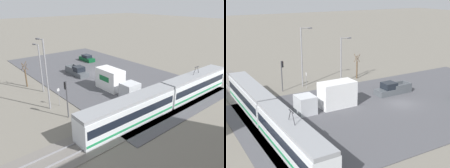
{
  "view_description": "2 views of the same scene",
  "coord_description": "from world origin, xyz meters",
  "views": [
    {
      "loc": [
        24.73,
        34.02,
        13.77
      ],
      "look_at": [
        5.23,
        10.64,
        2.06
      ],
      "focal_mm": 35.0,
      "sensor_mm": 36.0,
      "label": 1
    },
    {
      "loc": [
        -30.01,
        27.8,
        15.16
      ],
      "look_at": [
        3.87,
        7.76,
        3.04
      ],
      "focal_mm": 50.0,
      "sensor_mm": 36.0,
      "label": 2
    }
  ],
  "objects": [
    {
      "name": "ground_plane",
      "position": [
        0.0,
        0.0,
        0.0
      ],
      "size": [
        320.0,
        320.0,
        0.0
      ],
      "primitive_type": "plane",
      "color": "slate"
    },
    {
      "name": "road_surface",
      "position": [
        0.0,
        0.0,
        0.04
      ],
      "size": [
        22.6,
        43.75,
        0.08
      ],
      "color": "#4C4C51",
      "rests_on": "ground"
    },
    {
      "name": "rail_bed",
      "position": [
        0.0,
        18.06,
        0.05
      ],
      "size": [
        61.13,
        4.4,
        0.22
      ],
      "color": "slate",
      "rests_on": "ground"
    },
    {
      "name": "light_rail_tram",
      "position": [
        1.84,
        18.06,
        1.67
      ],
      "size": [
        27.69,
        2.54,
        4.4
      ],
      "color": "silver",
      "rests_on": "ground"
    },
    {
      "name": "box_truck",
      "position": [
        3.51,
        9.21,
        1.64
      ],
      "size": [
        2.5,
        8.16,
        3.39
      ],
      "color": "silver",
      "rests_on": "ground"
    },
    {
      "name": "pickup_truck",
      "position": [
        3.89,
        -1.69,
        0.77
      ],
      "size": [
        1.94,
        5.82,
        1.82
      ],
      "color": "#4C5156",
      "rests_on": "ground"
    },
    {
      "name": "sedan_car_0",
      "position": [
        -3.46,
        -9.25,
        0.69
      ],
      "size": [
        1.82,
        4.38,
        1.48
      ],
      "color": "#0C4723",
      "rests_on": "ground"
    },
    {
      "name": "traffic_light_pole",
      "position": [
        13.47,
        11.9,
        3.09
      ],
      "size": [
        0.28,
        0.47,
        4.72
      ],
      "color": "#47474C",
      "rests_on": "ground"
    },
    {
      "name": "street_tree",
      "position": [
        13.67,
        -1.86,
        1.97
      ],
      "size": [
        1.03,
        0.86,
        4.33
      ],
      "color": "brown",
      "rests_on": "ground"
    },
    {
      "name": "street_lamp_near_crossing",
      "position": [
        14.2,
        8.09,
        5.35
      ],
      "size": [
        0.36,
        1.95,
        9.41
      ],
      "color": "gray",
      "rests_on": "ground"
    },
    {
      "name": "street_lamp_mid_block",
      "position": [
        12.47,
        1.89,
        4.43
      ],
      "size": [
        0.36,
        1.95,
        7.63
      ],
      "color": "gray",
      "rests_on": "ground"
    },
    {
      "name": "no_parking_sign",
      "position": [
        12.8,
        8.28,
        1.56
      ],
      "size": [
        0.32,
        0.08,
        2.59
      ],
      "color": "gray",
      "rests_on": "ground"
    }
  ]
}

